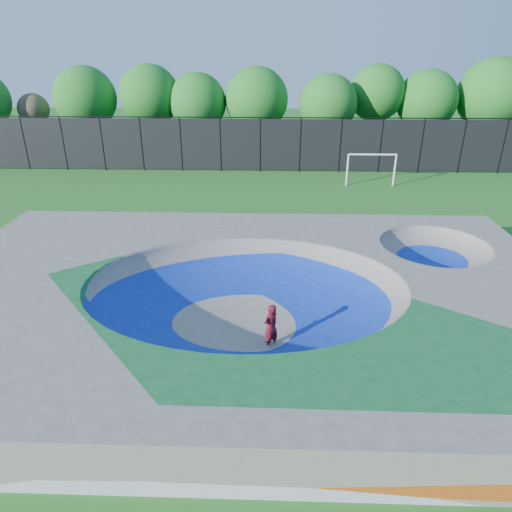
{
  "coord_description": "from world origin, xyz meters",
  "views": [
    {
      "loc": [
        0.8,
        -13.62,
        8.77
      ],
      "look_at": [
        0.26,
        3.0,
        1.1
      ],
      "focal_mm": 32.0,
      "sensor_mm": 36.0,
      "label": 1
    }
  ],
  "objects": [
    {
      "name": "skateboard",
      "position": [
        0.87,
        -1.57,
        0.03
      ],
      "size": [
        0.64,
        0.76,
        0.05
      ],
      "primitive_type": "cube",
      "rotation": [
        0.0,
        0.0,
        0.94
      ],
      "color": "black",
      "rests_on": "ground"
    },
    {
      "name": "skater",
      "position": [
        0.87,
        -1.57,
        0.78
      ],
      "size": [
        0.67,
        0.67,
        1.56
      ],
      "primitive_type": "imported",
      "rotation": [
        0.0,
        0.0,
        3.92
      ],
      "color": "#B20E23",
      "rests_on": "ground"
    },
    {
      "name": "ground",
      "position": [
        0.0,
        0.0,
        0.0
      ],
      "size": [
        120.0,
        120.0,
        0.0
      ],
      "primitive_type": "plane",
      "color": "#1F611B",
      "rests_on": "ground"
    },
    {
      "name": "treeline",
      "position": [
        1.7,
        26.35,
        4.82
      ],
      "size": [
        51.9,
        7.23,
        8.06
      ],
      "color": "#442E22",
      "rests_on": "ground"
    },
    {
      "name": "fence",
      "position": [
        0.0,
        21.0,
        2.1
      ],
      "size": [
        48.09,
        0.09,
        4.04
      ],
      "color": "black",
      "rests_on": "ground"
    },
    {
      "name": "soccer_goal",
      "position": [
        7.65,
        17.29,
        1.53
      ],
      "size": [
        3.33,
        0.12,
        2.2
      ],
      "color": "white",
      "rests_on": "ground"
    },
    {
      "name": "skate_deck",
      "position": [
        0.0,
        0.0,
        0.75
      ],
      "size": [
        22.0,
        14.0,
        1.5
      ],
      "primitive_type": "cube",
      "color": "gray",
      "rests_on": "ground"
    }
  ]
}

